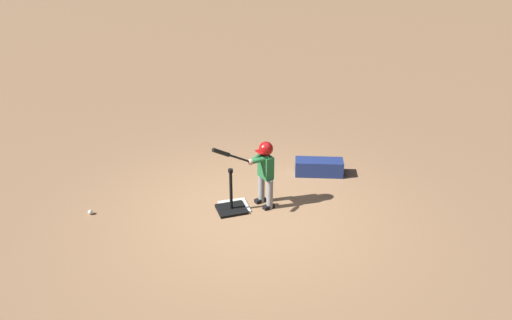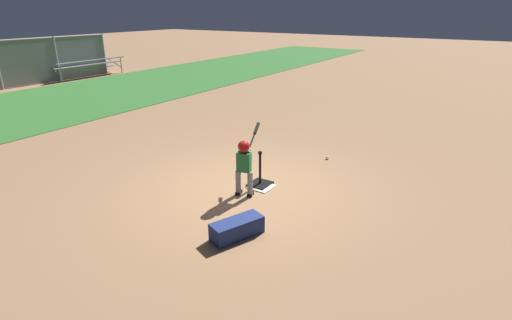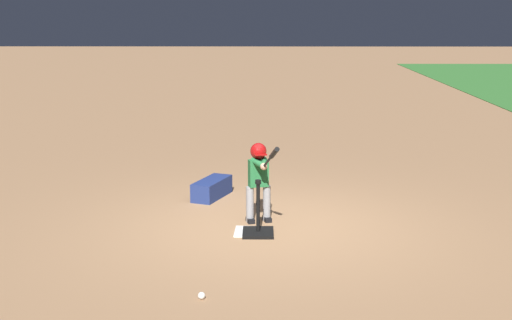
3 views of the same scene
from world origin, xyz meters
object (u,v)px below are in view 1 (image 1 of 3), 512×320
at_px(batting_tee, 231,205).
at_px(batter_child, 264,166).
at_px(equipment_bag, 319,167).
at_px(baseball, 90,212).

height_order(batting_tee, batter_child, batter_child).
bearing_deg(equipment_bag, batter_child, 50.81).
relative_size(batting_tee, equipment_bag, 0.85).
xyz_separation_m(batter_child, baseball, (2.62, -0.57, -0.66)).
distance_m(batter_child, equipment_bag, 1.58).
bearing_deg(equipment_bag, batting_tee, 42.99).
bearing_deg(batting_tee, equipment_bag, -158.36).
bearing_deg(baseball, batter_child, 167.78).
height_order(batting_tee, baseball, batting_tee).
relative_size(baseball, equipment_bag, 0.09).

